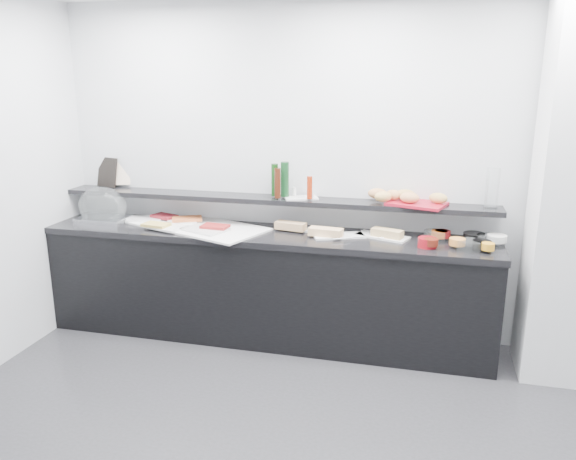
% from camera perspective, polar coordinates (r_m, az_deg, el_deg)
% --- Properties ---
extents(back_wall, '(5.00, 0.02, 2.70)m').
position_cam_1_polar(back_wall, '(4.53, 7.26, 5.69)').
color(back_wall, silver).
rests_on(back_wall, ground).
extents(column, '(0.50, 0.50, 2.70)m').
position_cam_1_polar(column, '(4.27, 27.09, 3.57)').
color(column, silver).
rests_on(column, ground).
extents(buffet_cabinet, '(3.60, 0.60, 0.85)m').
position_cam_1_polar(buffet_cabinet, '(4.62, -2.27, -5.91)').
color(buffet_cabinet, black).
rests_on(buffet_cabinet, ground).
extents(counter_top, '(3.62, 0.62, 0.05)m').
position_cam_1_polar(counter_top, '(4.48, -2.33, -0.53)').
color(counter_top, black).
rests_on(counter_top, buffet_cabinet).
extents(wall_shelf, '(3.60, 0.25, 0.04)m').
position_cam_1_polar(wall_shelf, '(4.58, -1.75, 3.11)').
color(wall_shelf, black).
rests_on(wall_shelf, back_wall).
extents(cloche_base, '(0.41, 0.28, 0.04)m').
position_cam_1_polar(cloche_base, '(5.05, -18.22, 1.05)').
color(cloche_base, silver).
rests_on(cloche_base, counter_top).
extents(cloche_dome, '(0.45, 0.32, 0.34)m').
position_cam_1_polar(cloche_dome, '(5.07, -18.31, 2.30)').
color(cloche_dome, white).
rests_on(cloche_dome, cloche_base).
extents(linen_runner, '(1.28, 0.93, 0.01)m').
position_cam_1_polar(linen_runner, '(4.69, -9.18, 0.42)').
color(linen_runner, white).
rests_on(linen_runner, counter_top).
extents(platter_meat_a, '(0.34, 0.28, 0.01)m').
position_cam_1_polar(platter_meat_a, '(4.97, -14.35, 1.13)').
color(platter_meat_a, white).
rests_on(platter_meat_a, linen_runner).
extents(food_meat_a, '(0.25, 0.20, 0.02)m').
position_cam_1_polar(food_meat_a, '(4.94, -12.46, 1.38)').
color(food_meat_a, maroon).
rests_on(food_meat_a, platter_meat_a).
extents(platter_salmon, '(0.29, 0.23, 0.01)m').
position_cam_1_polar(platter_salmon, '(4.82, -10.61, 0.91)').
color(platter_salmon, white).
rests_on(platter_salmon, linen_runner).
extents(food_salmon, '(0.29, 0.25, 0.02)m').
position_cam_1_polar(food_salmon, '(4.81, -10.22, 1.13)').
color(food_salmon, '#C95B29').
rests_on(food_salmon, platter_salmon).
extents(platter_cheese, '(0.36, 0.29, 0.01)m').
position_cam_1_polar(platter_cheese, '(4.65, -12.23, 0.32)').
color(platter_cheese, white).
rests_on(platter_cheese, linen_runner).
extents(food_cheese, '(0.23, 0.17, 0.02)m').
position_cam_1_polar(food_cheese, '(4.66, -13.26, 0.53)').
color(food_cheese, '#D2B051').
rests_on(food_cheese, platter_cheese).
extents(platter_meat_b, '(0.40, 0.34, 0.01)m').
position_cam_1_polar(platter_meat_b, '(4.51, -8.47, 0.04)').
color(platter_meat_b, silver).
rests_on(platter_meat_b, linen_runner).
extents(food_meat_b, '(0.22, 0.15, 0.02)m').
position_cam_1_polar(food_meat_b, '(4.52, -7.43, 0.36)').
color(food_meat_b, maroon).
rests_on(food_meat_b, platter_meat_b).
extents(sandwich_plate_left, '(0.32, 0.16, 0.01)m').
position_cam_1_polar(sandwich_plate_left, '(4.52, 2.00, 0.04)').
color(sandwich_plate_left, white).
rests_on(sandwich_plate_left, counter_top).
extents(sandwich_food_left, '(0.26, 0.14, 0.06)m').
position_cam_1_polar(sandwich_food_left, '(4.49, 0.27, 0.42)').
color(sandwich_food_left, tan).
rests_on(sandwich_food_left, sandwich_plate_left).
extents(tongs_left, '(0.16, 0.04, 0.01)m').
position_cam_1_polar(tongs_left, '(4.49, 0.29, 0.09)').
color(tongs_left, silver).
rests_on(tongs_left, sandwich_plate_left).
extents(sandwich_plate_mid, '(0.43, 0.31, 0.01)m').
position_cam_1_polar(sandwich_plate_mid, '(4.36, 5.17, -0.58)').
color(sandwich_plate_mid, white).
rests_on(sandwich_plate_mid, counter_top).
extents(sandwich_food_mid, '(0.27, 0.12, 0.06)m').
position_cam_1_polar(sandwich_food_mid, '(4.32, 3.85, -0.20)').
color(sandwich_food_mid, '#E2AF76').
rests_on(sandwich_food_mid, sandwich_plate_mid).
extents(tongs_mid, '(0.14, 0.09, 0.01)m').
position_cam_1_polar(tongs_mid, '(4.25, 5.57, -0.86)').
color(tongs_mid, silver).
rests_on(tongs_mid, sandwich_plate_mid).
extents(sandwich_plate_right, '(0.44, 0.30, 0.01)m').
position_cam_1_polar(sandwich_plate_right, '(4.39, 9.56, -0.64)').
color(sandwich_plate_right, white).
rests_on(sandwich_plate_right, counter_top).
extents(sandwich_food_right, '(0.25, 0.17, 0.06)m').
position_cam_1_polar(sandwich_food_right, '(4.34, 10.04, -0.31)').
color(sandwich_food_right, tan).
rests_on(sandwich_food_right, sandwich_plate_right).
extents(tongs_right, '(0.15, 0.07, 0.01)m').
position_cam_1_polar(tongs_right, '(4.33, 10.21, -0.73)').
color(tongs_right, '#B8B9BF').
rests_on(tongs_right, sandwich_plate_right).
extents(bowl_glass_fruit, '(0.17, 0.17, 0.07)m').
position_cam_1_polar(bowl_glass_fruit, '(4.39, 14.72, -0.54)').
color(bowl_glass_fruit, white).
rests_on(bowl_glass_fruit, counter_top).
extents(fill_glass_fruit, '(0.14, 0.14, 0.05)m').
position_cam_1_polar(fill_glass_fruit, '(4.40, 15.13, -0.38)').
color(fill_glass_fruit, '#D35C1C').
rests_on(fill_glass_fruit, bowl_glass_fruit).
extents(bowl_black_jam, '(0.20, 0.20, 0.07)m').
position_cam_1_polar(bowl_black_jam, '(4.42, 18.36, -0.74)').
color(bowl_black_jam, black).
rests_on(bowl_black_jam, counter_top).
extents(fill_black_jam, '(0.12, 0.12, 0.05)m').
position_cam_1_polar(fill_black_jam, '(4.41, 15.43, -0.37)').
color(fill_black_jam, '#630E10').
rests_on(fill_black_jam, bowl_black_jam).
extents(bowl_glass_cream, '(0.25, 0.25, 0.07)m').
position_cam_1_polar(bowl_glass_cream, '(4.39, 19.92, -0.98)').
color(bowl_glass_cream, white).
rests_on(bowl_glass_cream, counter_top).
extents(fill_glass_cream, '(0.18, 0.18, 0.05)m').
position_cam_1_polar(fill_glass_cream, '(4.41, 20.45, -0.79)').
color(fill_glass_cream, white).
rests_on(fill_glass_cream, bowl_glass_cream).
extents(bowl_red_jam, '(0.15, 0.15, 0.07)m').
position_cam_1_polar(bowl_red_jam, '(4.19, 13.96, -1.25)').
color(bowl_red_jam, maroon).
rests_on(bowl_red_jam, counter_top).
extents(fill_red_jam, '(0.10, 0.10, 0.05)m').
position_cam_1_polar(fill_red_jam, '(4.16, 14.34, -1.20)').
color(fill_red_jam, '#50150B').
rests_on(fill_red_jam, bowl_red_jam).
extents(bowl_glass_salmon, '(0.18, 0.18, 0.07)m').
position_cam_1_polar(bowl_glass_salmon, '(4.20, 17.94, -1.48)').
color(bowl_glass_salmon, white).
rests_on(bowl_glass_salmon, counter_top).
extents(fill_glass_salmon, '(0.12, 0.12, 0.05)m').
position_cam_1_polar(fill_glass_salmon, '(4.22, 16.82, -1.15)').
color(fill_glass_salmon, orange).
rests_on(fill_glass_salmon, bowl_glass_salmon).
extents(bowl_black_fruit, '(0.16, 0.16, 0.07)m').
position_cam_1_polar(bowl_black_fruit, '(4.23, 19.08, -1.48)').
color(bowl_black_fruit, black).
rests_on(bowl_black_fruit, counter_top).
extents(fill_black_fruit, '(0.10, 0.10, 0.05)m').
position_cam_1_polar(fill_black_fruit, '(4.17, 19.65, -1.59)').
color(fill_black_fruit, orange).
rests_on(fill_black_fruit, bowl_black_fruit).
extents(framed_print, '(0.23, 0.13, 0.26)m').
position_cam_1_polar(framed_print, '(5.26, -17.88, 5.61)').
color(framed_print, black).
rests_on(framed_print, wall_shelf).
extents(print_art, '(0.17, 0.09, 0.22)m').
position_cam_1_polar(print_art, '(5.21, -16.64, 5.63)').
color(print_art, beige).
rests_on(print_art, framed_print).
extents(condiment_tray, '(0.30, 0.25, 0.01)m').
position_cam_1_polar(condiment_tray, '(4.52, 1.34, 3.29)').
color(condiment_tray, white).
rests_on(condiment_tray, wall_shelf).
extents(bottle_green_a, '(0.06, 0.06, 0.26)m').
position_cam_1_polar(bottle_green_a, '(4.56, -1.36, 5.12)').
color(bottle_green_a, '#0E340E').
rests_on(bottle_green_a, condiment_tray).
extents(bottle_brown, '(0.06, 0.06, 0.24)m').
position_cam_1_polar(bottle_brown, '(4.47, -1.07, 4.79)').
color(bottle_brown, '#38150A').
rests_on(bottle_brown, condiment_tray).
extents(bottle_green_b, '(0.09, 0.09, 0.28)m').
position_cam_1_polar(bottle_green_b, '(4.53, -0.32, 5.18)').
color(bottle_green_b, '#0F3718').
rests_on(bottle_green_b, condiment_tray).
extents(bottle_hot, '(0.04, 0.04, 0.18)m').
position_cam_1_polar(bottle_hot, '(4.44, 2.21, 4.32)').
color(bottle_hot, '#A2260B').
rests_on(bottle_hot, condiment_tray).
extents(shaker_salt, '(0.03, 0.03, 0.07)m').
position_cam_1_polar(shaker_salt, '(4.57, 0.64, 3.94)').
color(shaker_salt, white).
rests_on(shaker_salt, condiment_tray).
extents(shaker_pepper, '(0.04, 0.04, 0.07)m').
position_cam_1_polar(shaker_pepper, '(4.47, 2.43, 3.66)').
color(shaker_pepper, silver).
rests_on(shaker_pepper, condiment_tray).
extents(bread_tray, '(0.49, 0.40, 0.02)m').
position_cam_1_polar(bread_tray, '(4.40, 12.95, 2.62)').
color(bread_tray, maroon).
rests_on(bread_tray, wall_shelf).
extents(bread_roll_nw, '(0.15, 0.10, 0.08)m').
position_cam_1_polar(bread_roll_nw, '(4.47, 9.07, 3.68)').
color(bread_roll_nw, '#BE7F48').
rests_on(bread_roll_nw, bread_tray).
extents(bread_roll_n, '(0.17, 0.12, 0.08)m').
position_cam_1_polar(bread_roll_n, '(4.47, 11.81, 3.54)').
color(bread_roll_n, '#B08343').
rests_on(bread_roll_n, bread_tray).
extents(bread_roll_sw, '(0.15, 0.12, 0.08)m').
position_cam_1_polar(bread_roll_sw, '(4.36, 9.64, 3.37)').
color(bread_roll_sw, tan).
rests_on(bread_roll_sw, bread_tray).
extents(bread_roll_s, '(0.16, 0.11, 0.08)m').
position_cam_1_polar(bread_roll_s, '(4.35, 12.25, 3.21)').
color(bread_roll_s, '#C47F4A').
rests_on(bread_roll_s, bread_tray).
extents(bread_roll_se, '(0.17, 0.14, 0.08)m').
position_cam_1_polar(bread_roll_se, '(4.39, 15.02, 3.14)').
color(bread_roll_se, tan).
rests_on(bread_roll_se, bread_tray).
extents(bread_roll_midw, '(0.13, 0.10, 0.08)m').
position_cam_1_polar(bread_roll_midw, '(4.44, 10.63, 3.52)').
color(bread_roll_midw, tan).
rests_on(bread_roll_midw, bread_tray).
extents(bread_roll_mide, '(0.16, 0.12, 0.08)m').
position_cam_1_polar(bread_roll_mide, '(4.38, 12.25, 3.29)').
color(bread_roll_mide, '#AD7242').
rests_on(bread_roll_mide, bread_tray).
extents(carafe, '(0.12, 0.12, 0.30)m').
position_cam_1_polar(carafe, '(4.41, 20.04, 3.97)').
color(carafe, silver).
rests_on(carafe, wall_shelf).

